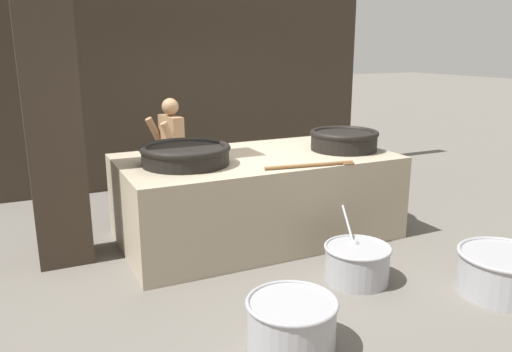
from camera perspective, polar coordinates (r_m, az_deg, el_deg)
name	(u,v)px	position (r m, az deg, el deg)	size (l,w,h in m)	color
ground_plane	(256,235)	(6.12, 0.00, -6.72)	(60.00, 60.00, 0.00)	#666059
back_wall	(180,49)	(8.37, -8.69, 14.18)	(6.67, 0.24, 4.38)	#382D23
support_pillar	(45,50)	(5.41, -22.99, 13.13)	(0.53, 0.53, 4.38)	#382D23
hearth_platform	(256,196)	(5.96, 0.00, -2.30)	(3.16, 1.72, 0.99)	tan
giant_wok_near	(186,154)	(5.42, -8.06, 2.52)	(0.97, 0.97, 0.22)	black
giant_wok_far	(344,139)	(6.23, 10.02, 4.15)	(0.84, 0.84, 0.24)	black
stirring_paddle	(315,165)	(5.33, 6.73, 1.26)	(1.01, 0.21, 0.04)	brown
cook	(172,153)	(6.69, -9.63, 2.57)	(0.41, 0.61, 1.58)	#9E7551
prep_bowl_vegetables	(357,261)	(5.01, 11.47, -9.55)	(0.65, 0.83, 0.61)	#9E9EA3
prep_bowl_meat	(292,323)	(3.88, 4.09, -16.40)	(0.69, 0.69, 0.41)	#9E9EA3
prep_bowl_extra	(504,271)	(5.20, 26.49, -9.69)	(0.85, 0.85, 0.40)	#9E9EA3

